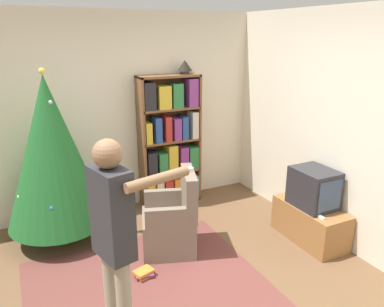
# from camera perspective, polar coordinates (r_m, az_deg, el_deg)

# --- Properties ---
(ground_plane) EXTENTS (14.00, 14.00, 0.00)m
(ground_plane) POSITION_cam_1_polar(r_m,az_deg,el_deg) (3.65, 0.14, -21.50)
(ground_plane) COLOR brown
(wall_back) EXTENTS (8.00, 0.10, 2.60)m
(wall_back) POSITION_cam_1_polar(r_m,az_deg,el_deg) (5.05, -11.24, 5.93)
(wall_back) COLOR silver
(wall_back) RESTS_ON ground_plane
(wall_right) EXTENTS (0.10, 8.00, 2.60)m
(wall_right) POSITION_cam_1_polar(r_m,az_deg,el_deg) (4.22, 25.07, 2.26)
(wall_right) COLOR silver
(wall_right) RESTS_ON ground_plane
(area_rug) EXTENTS (2.19, 2.00, 0.01)m
(area_rug) POSITION_cam_1_polar(r_m,az_deg,el_deg) (3.77, -6.44, -20.01)
(area_rug) COLOR brown
(area_rug) RESTS_ON ground_plane
(bookshelf) EXTENTS (0.84, 0.28, 1.80)m
(bookshelf) POSITION_cam_1_polar(r_m,az_deg,el_deg) (5.15, -3.39, 1.53)
(bookshelf) COLOR brown
(bookshelf) RESTS_ON ground_plane
(tv_stand) EXTENTS (0.43, 0.88, 0.43)m
(tv_stand) POSITION_cam_1_polar(r_m,az_deg,el_deg) (4.63, 17.53, -10.01)
(tv_stand) COLOR #996638
(tv_stand) RESTS_ON ground_plane
(television) EXTENTS (0.39, 0.49, 0.44)m
(television) POSITION_cam_1_polar(r_m,az_deg,el_deg) (4.44, 18.07, -5.03)
(television) COLOR #28282D
(television) RESTS_ON tv_stand
(game_remote) EXTENTS (0.04, 0.12, 0.02)m
(game_remote) POSITION_cam_1_polar(r_m,az_deg,el_deg) (4.28, 18.96, -9.11)
(game_remote) COLOR white
(game_remote) RESTS_ON tv_stand
(christmas_tree) EXTENTS (1.11, 1.11, 1.98)m
(christmas_tree) POSITION_cam_1_polar(r_m,az_deg,el_deg) (4.40, -20.61, 0.12)
(christmas_tree) COLOR #4C3323
(christmas_tree) RESTS_ON ground_plane
(armchair) EXTENTS (0.72, 0.71, 0.92)m
(armchair) POSITION_cam_1_polar(r_m,az_deg,el_deg) (4.19, -3.05, -10.55)
(armchair) COLOR #7A6B5B
(armchair) RESTS_ON ground_plane
(standing_person) EXTENTS (0.70, 0.46, 1.68)m
(standing_person) POSITION_cam_1_polar(r_m,az_deg,el_deg) (2.65, -11.72, -12.11)
(standing_person) COLOR #9E937F
(standing_person) RESTS_ON ground_plane
(table_lamp) EXTENTS (0.20, 0.20, 0.18)m
(table_lamp) POSITION_cam_1_polar(r_m,az_deg,el_deg) (5.06, -1.10, 13.16)
(table_lamp) COLOR #473828
(table_lamp) RESTS_ON bookshelf
(book_pile_near_tree) EXTENTS (0.25, 0.19, 0.12)m
(book_pile_near_tree) POSITION_cam_1_polar(r_m,az_deg,el_deg) (4.44, -13.12, -13.07)
(book_pile_near_tree) COLOR #5B899E
(book_pile_near_tree) RESTS_ON ground_plane
(book_pile_by_chair) EXTENTS (0.21, 0.19, 0.08)m
(book_pile_by_chair) POSITION_cam_1_polar(r_m,az_deg,el_deg) (3.93, -7.35, -17.62)
(book_pile_by_chair) COLOR orange
(book_pile_by_chair) RESTS_ON ground_plane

